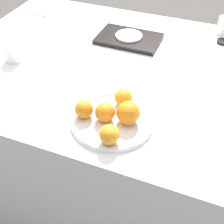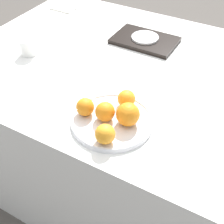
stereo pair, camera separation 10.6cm
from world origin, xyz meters
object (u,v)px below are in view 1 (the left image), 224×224
orange_3 (84,109)px  orange_4 (123,98)px  cup_1 (13,53)px  napkin (41,11)px  soy_dish (223,42)px  serving_tray (129,39)px  fruit_platter (112,121)px  orange_0 (105,112)px  orange_2 (128,113)px  orange_1 (109,135)px  side_plate (129,36)px

orange_3 → orange_4: size_ratio=0.99×
cup_1 → orange_3: bearing=-26.8°
napkin → soy_dish: size_ratio=2.25×
orange_4 → serving_tray: bearing=107.0°
fruit_platter → orange_0: (-0.02, -0.01, 0.04)m
orange_3 → napkin: size_ratio=0.46×
orange_4 → serving_tray: orange_4 is taller
fruit_platter → napkin: size_ratio=2.06×
orange_2 → serving_tray: 0.59m
fruit_platter → orange_1: (0.03, -0.10, 0.04)m
orange_0 → soy_dish: orange_0 is taller
orange_0 → napkin: (-0.69, 0.71, -0.04)m
orange_0 → orange_3: (-0.07, -0.01, -0.00)m
orange_4 → soy_dish: size_ratio=1.05×
fruit_platter → orange_0: size_ratio=4.19×
serving_tray → side_plate: 0.01m
orange_4 → napkin: 0.95m
orange_0 → side_plate: bearing=101.4°
fruit_platter → serving_tray: bearing=103.7°
orange_0 → orange_3: size_ratio=1.07×
orange_0 → orange_4: (0.03, 0.10, -0.00)m
orange_1 → soy_dish: size_ratio=1.06×
orange_3 → serving_tray: orange_3 is taller
napkin → orange_2: bearing=-41.8°
fruit_platter → side_plate: size_ratio=2.21×
serving_tray → orange_3: bearing=-85.9°
serving_tray → cup_1: cup_1 is taller
orange_1 → serving_tray: 0.69m
napkin → orange_4: bearing=-40.0°
orange_0 → napkin: orange_0 is taller
cup_1 → soy_dish: bearing=30.8°
orange_4 → cup_1: bearing=167.8°
orange_3 → orange_4: same height
fruit_platter → napkin: 1.00m
orange_1 → serving_tray: bearing=104.2°
napkin → soy_dish: bearing=1.1°
orange_0 → soy_dish: size_ratio=1.11×
fruit_platter → orange_2: size_ratio=3.56×
orange_2 → orange_4: (-0.05, 0.08, -0.01)m
serving_tray → side_plate: side_plate is taller
fruit_platter → orange_4: bearing=85.3°
orange_1 → serving_tray: (-0.17, 0.67, -0.04)m
orange_4 → serving_tray: 0.50m
orange_4 → fruit_platter: bearing=-94.7°
orange_2 → serving_tray: bearing=109.1°
fruit_platter → orange_3: bearing=-169.5°
cup_1 → napkin: cup_1 is taller
side_plate → napkin: side_plate is taller
fruit_platter → soy_dish: 0.78m
orange_1 → orange_3: bearing=147.7°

